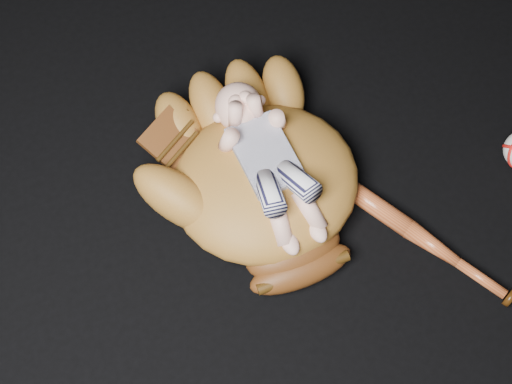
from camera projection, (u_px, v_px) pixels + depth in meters
The scene contains 3 objects.
baseball_glove at pixel (265, 178), 1.32m from camera, with size 0.44×0.50×0.16m, color brown, non-canonical shape.
newborn_baby at pixel (272, 166), 1.28m from camera, with size 0.16×0.34×0.14m, color #ECAE98, non-canonical shape.
baseball_bat at pixel (419, 236), 1.34m from camera, with size 0.04×0.41×0.04m, color #A5461F, non-canonical shape.
Camera 1 is at (-0.28, -0.41, 1.28)m, focal length 50.00 mm.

